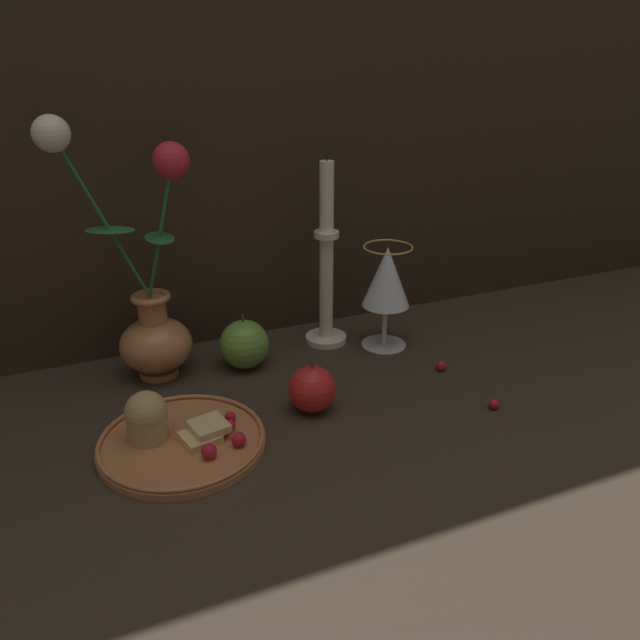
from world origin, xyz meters
TOP-DOWN VIEW (x-y plane):
  - ground_plane at (0.00, 0.00)m, footprint 2.40×2.40m
  - vase at (-0.20, 0.16)m, footprint 0.20×0.11m
  - plate_with_pastries at (-0.21, -0.04)m, footprint 0.21×0.21m
  - wine_glass at (0.17, 0.12)m, footprint 0.08×0.08m
  - candlestick at (0.08, 0.17)m, footprint 0.07×0.07m
  - apple_beside_vase at (-0.07, 0.13)m, footprint 0.08×0.08m
  - apple_near_glass at (-0.02, -0.03)m, footprint 0.07×0.07m
  - berry_near_plate at (0.22, -0.12)m, footprint 0.01×0.01m
  - berry_front_center at (0.21, -0.00)m, footprint 0.02×0.02m

SIDE VIEW (x-z plane):
  - ground_plane at x=0.00m, z-range 0.00..0.00m
  - berry_near_plate at x=0.22m, z-range 0.00..0.01m
  - berry_front_center at x=0.21m, z-range 0.00..0.02m
  - plate_with_pastries at x=-0.21m, z-range -0.02..0.05m
  - apple_near_glass at x=-0.02m, z-range -0.01..0.07m
  - apple_beside_vase at x=-0.07m, z-range -0.01..0.08m
  - vase at x=-0.20m, z-range -0.09..0.31m
  - wine_glass at x=0.17m, z-range 0.03..0.20m
  - candlestick at x=0.08m, z-range -0.03..0.28m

